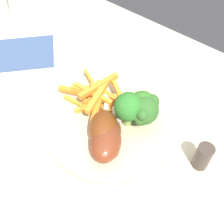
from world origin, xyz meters
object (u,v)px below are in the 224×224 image
object	(u,v)px
dining_table	(105,136)
broccoli_floret_front	(131,106)
broccoli_floret_middle	(143,109)
broccoli_floret_back	(141,106)
pepper_shaker	(203,157)
chicken_drumstick_near	(104,127)
chicken_drumstick_extra	(107,136)
dinner_plate	(112,120)
chicken_drumstick_far	(106,142)
carrot_fries_pile	(97,96)

from	to	relation	value
dining_table	broccoli_floret_front	xyz separation A→B (m)	(0.07, 0.01, 0.16)
dining_table	broccoli_floret_middle	distance (m)	0.18
broccoli_floret_back	pepper_shaker	bearing A→B (deg)	-1.35
dining_table	chicken_drumstick_near	world-z (taller)	chicken_drumstick_near
broccoli_floret_front	broccoli_floret_back	distance (m)	0.02
broccoli_floret_front	broccoli_floret_back	bearing A→B (deg)	57.94
broccoli_floret_front	dining_table	bearing A→B (deg)	-174.45
broccoli_floret_front	chicken_drumstick_near	size ratio (longest dim) A/B	0.65
chicken_drumstick_near	chicken_drumstick_extra	size ratio (longest dim) A/B	0.98
dining_table	chicken_drumstick_near	bearing A→B (deg)	-46.91
broccoli_floret_front	dinner_plate	bearing A→B (deg)	-150.82
dinner_plate	broccoli_floret_middle	distance (m)	0.08
broccoli_floret_middle	broccoli_floret_front	bearing A→B (deg)	-147.25
dinner_plate	chicken_drumstick_far	distance (m)	0.08
broccoli_floret_front	broccoli_floret_middle	distance (m)	0.03
chicken_drumstick_near	pepper_shaker	distance (m)	0.19
broccoli_floret_middle	carrot_fries_pile	bearing A→B (deg)	-167.96
chicken_drumstick_extra	broccoli_floret_back	bearing A→B (deg)	82.32
broccoli_floret_front	chicken_drumstick_near	xyz separation A→B (m)	(-0.02, -0.06, -0.02)
broccoli_floret_back	carrot_fries_pile	world-z (taller)	broccoli_floret_back
chicken_drumstick_near	chicken_drumstick_extra	distance (m)	0.02
dining_table	broccoli_floret_middle	size ratio (longest dim) A/B	16.90
chicken_drumstick_near	dinner_plate	bearing A→B (deg)	110.19
broccoli_floret_middle	chicken_drumstick_extra	world-z (taller)	broccoli_floret_middle
dining_table	broccoli_floret_back	size ratio (longest dim) A/B	17.45
dinner_plate	dining_table	bearing A→B (deg)	161.00
broccoli_floret_front	carrot_fries_pile	xyz separation A→B (m)	(-0.09, -0.01, -0.03)
broccoli_floret_middle	broccoli_floret_back	bearing A→B (deg)	157.91
dining_table	chicken_drumstick_far	xyz separation A→B (m)	(0.08, -0.07, 0.13)
broccoli_floret_back	carrot_fries_pile	distance (m)	0.10
broccoli_floret_front	carrot_fries_pile	bearing A→B (deg)	-173.71
chicken_drumstick_near	chicken_drumstick_far	xyz separation A→B (m)	(0.03, -0.02, -0.00)
chicken_drumstick_far	pepper_shaker	size ratio (longest dim) A/B	2.40
pepper_shaker	dinner_plate	bearing A→B (deg)	-170.39
chicken_drumstick_extra	dining_table	bearing A→B (deg)	136.71
chicken_drumstick_near	chicken_drumstick_far	distance (m)	0.03
dining_table	pepper_shaker	bearing A→B (deg)	5.13
dining_table	chicken_drumstick_far	distance (m)	0.17
dinner_plate	pepper_shaker	bearing A→B (deg)	9.61
broccoli_floret_middle	carrot_fries_pile	xyz separation A→B (m)	(-0.11, -0.02, -0.02)
broccoli_floret_front	pepper_shaker	distance (m)	0.16
chicken_drumstick_near	pepper_shaker	xyz separation A→B (m)	(0.18, 0.08, -0.01)
broccoli_floret_front	broccoli_floret_back	world-z (taller)	broccoli_floret_front
dining_table	chicken_drumstick_extra	distance (m)	0.16
dinner_plate	broccoli_floret_back	xyz separation A→B (m)	(0.04, 0.04, 0.05)
broccoli_floret_front	chicken_drumstick_near	bearing A→B (deg)	-106.67
carrot_fries_pile	chicken_drumstick_near	distance (m)	0.09
broccoli_floret_middle	broccoli_floret_back	xyz separation A→B (m)	(-0.01, 0.00, -0.00)
dining_table	broccoli_floret_middle	bearing A→B (deg)	12.55
chicken_drumstick_extra	pepper_shaker	distance (m)	0.18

